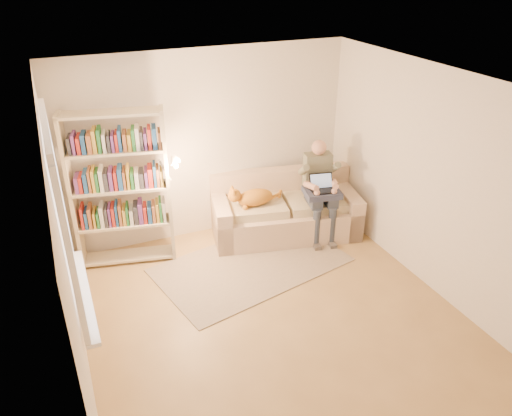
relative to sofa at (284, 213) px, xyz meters
name	(u,v)px	position (x,y,z in m)	size (l,w,h in m)	color
floor	(276,321)	(-0.94, -1.74, -0.32)	(4.50, 4.50, 0.00)	#9A7846
ceiling	(282,88)	(-0.94, -1.74, 2.28)	(4.00, 4.50, 0.02)	white
wall_left	(67,263)	(-2.94, -1.74, 0.98)	(0.02, 4.50, 2.60)	silver
wall_right	(438,185)	(1.06, -1.74, 0.98)	(0.02, 4.50, 2.60)	silver
wall_back	(208,146)	(-0.94, 0.51, 0.98)	(4.00, 0.02, 2.60)	silver
wall_front	(434,377)	(-0.94, -3.99, 0.98)	(4.00, 0.02, 2.60)	silver
window	(70,243)	(-2.89, -1.54, 1.06)	(0.12, 1.52, 1.69)	white
sofa	(284,213)	(0.00, 0.00, 0.00)	(2.19, 1.32, 0.87)	beige
person	(319,184)	(0.41, -0.24, 0.48)	(0.48, 0.65, 1.39)	slate
cat	(252,197)	(-0.52, -0.02, 0.36)	(0.78, 0.37, 0.28)	orange
blanket	(320,193)	(0.35, -0.36, 0.41)	(0.48, 0.39, 0.08)	#2D344E
laptop	(320,186)	(0.35, -0.35, 0.51)	(0.37, 0.35, 0.26)	black
bookshelf	(120,182)	(-2.20, 0.16, 0.81)	(1.33, 0.64, 2.03)	beige
rug	(251,265)	(-0.77, -0.62, -0.31)	(2.39, 1.41, 0.01)	gray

